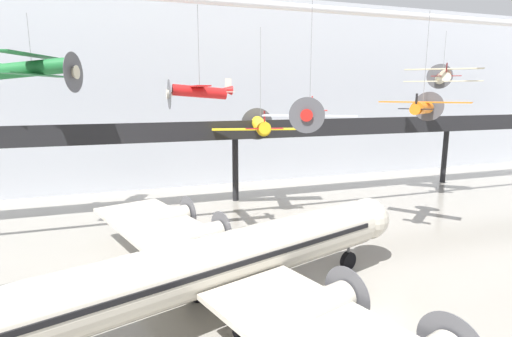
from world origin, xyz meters
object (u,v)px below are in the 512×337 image
suspended_plane_silver_racer (310,112)px  suspended_plane_cream_biplane (443,77)px  airliner_silver_main (213,265)px  suspended_plane_red_highwing (199,91)px  suspended_plane_orange_highwing (423,107)px  suspended_plane_yellow_lowwing (260,126)px  suspended_plane_green_biplane (32,68)px

suspended_plane_silver_racer → suspended_plane_cream_biplane: bearing=144.8°
airliner_silver_main → suspended_plane_silver_racer: (8.85, 6.78, 7.64)m
suspended_plane_red_highwing → suspended_plane_orange_highwing: bearing=167.5°
suspended_plane_red_highwing → suspended_plane_orange_highwing: suspended_plane_red_highwing is taller
suspended_plane_cream_biplane → suspended_plane_orange_highwing: bearing=168.0°
suspended_plane_orange_highwing → airliner_silver_main: bearing=163.1°
airliner_silver_main → suspended_plane_yellow_lowwing: suspended_plane_yellow_lowwing is taller
airliner_silver_main → suspended_plane_red_highwing: suspended_plane_red_highwing is taller
suspended_plane_red_highwing → suspended_plane_cream_biplane: bearing=-170.9°
airliner_silver_main → suspended_plane_yellow_lowwing: 21.75m
airliner_silver_main → suspended_plane_red_highwing: 14.97m
suspended_plane_silver_racer → airliner_silver_main: bearing=-21.9°
suspended_plane_green_biplane → suspended_plane_cream_biplane: bearing=16.0°
suspended_plane_red_highwing → suspended_plane_green_biplane: bearing=-31.2°
suspended_plane_yellow_lowwing → suspended_plane_orange_highwing: 15.37m
suspended_plane_cream_biplane → suspended_plane_yellow_lowwing: bearing=119.3°
suspended_plane_cream_biplane → suspended_plane_silver_racer: size_ratio=0.78×
suspended_plane_yellow_lowwing → suspended_plane_cream_biplane: (20.06, -2.82, 5.04)m
airliner_silver_main → suspended_plane_green_biplane: 25.02m
airliner_silver_main → suspended_plane_cream_biplane: bearing=10.7°
suspended_plane_green_biplane → airliner_silver_main: bearing=-39.6°
suspended_plane_yellow_lowwing → suspended_plane_silver_racer: bearing=-168.6°
airliner_silver_main → suspended_plane_orange_highwing: suspended_plane_orange_highwing is taller
airliner_silver_main → suspended_plane_green_biplane: bearing=101.5°
suspended_plane_cream_biplane → suspended_plane_silver_racer: (-20.52, -9.21, -3.13)m
suspended_plane_yellow_lowwing → suspended_plane_orange_highwing: bearing=-123.5°
suspended_plane_yellow_lowwing → suspended_plane_red_highwing: bearing=146.8°
suspended_plane_red_highwing → suspended_plane_green_biplane: 15.10m
suspended_plane_orange_highwing → suspended_plane_cream_biplane: bearing=2.5°
suspended_plane_cream_biplane → suspended_plane_silver_racer: 22.71m
airliner_silver_main → suspended_plane_cream_biplane: (29.37, 15.99, 10.77)m
airliner_silver_main → suspended_plane_red_highwing: (1.77, 11.72, 9.15)m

